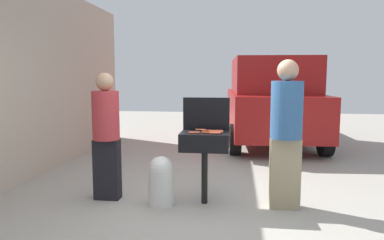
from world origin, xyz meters
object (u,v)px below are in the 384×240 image
at_px(person_right, 286,129).
at_px(bbq_grill, 205,144).
at_px(hot_dog_0, 194,133).
at_px(propane_tank, 161,180).
at_px(hot_dog_4, 215,131).
at_px(hot_dog_3, 201,130).
at_px(hot_dog_5, 215,133).
at_px(hot_dog_7, 218,132).
at_px(person_left, 106,132).
at_px(hot_dog_6, 207,133).
at_px(parked_minivan, 270,100).
at_px(hot_dog_2, 207,131).
at_px(hot_dog_1, 218,131).

bearing_deg(person_right, bbq_grill, -12.06).
distance_m(hot_dog_0, propane_tank, 0.73).
distance_m(bbq_grill, propane_tank, 0.70).
bearing_deg(person_right, hot_dog_4, -12.92).
relative_size(hot_dog_3, hot_dog_4, 1.00).
xyz_separation_m(bbq_grill, propane_tank, (-0.53, -0.13, -0.45)).
relative_size(hot_dog_5, hot_dog_7, 1.00).
height_order(bbq_grill, hot_dog_0, hot_dog_0).
bearing_deg(hot_dog_7, hot_dog_0, -166.12).
height_order(hot_dog_7, person_left, person_left).
xyz_separation_m(hot_dog_6, propane_tank, (-0.57, -0.03, -0.60)).
distance_m(hot_dog_5, hot_dog_6, 0.10).
relative_size(hot_dog_6, parked_minivan, 0.03).
bearing_deg(hot_dog_2, person_right, -5.70).
relative_size(hot_dog_0, hot_dog_4, 1.00).
distance_m(bbq_grill, parked_minivan, 4.61).
relative_size(propane_tank, person_right, 0.34).
distance_m(hot_dog_3, person_right, 1.06).
bearing_deg(person_left, hot_dog_0, -13.63).
bearing_deg(propane_tank, person_left, 169.18).
distance_m(hot_dog_7, parked_minivan, 4.62).
distance_m(hot_dog_5, parked_minivan, 4.70).
bearing_deg(propane_tank, person_right, 3.64).
distance_m(hot_dog_6, person_right, 0.95).
bearing_deg(hot_dog_1, hot_dog_7, -88.52).
height_order(hot_dog_2, person_right, person_right).
distance_m(hot_dog_1, parked_minivan, 4.51).
bearing_deg(hot_dog_5, hot_dog_1, 82.70).
distance_m(hot_dog_7, propane_tank, 0.92).
height_order(hot_dog_6, propane_tank, hot_dog_6).
bearing_deg(hot_dog_7, person_right, 1.71).
bearing_deg(hot_dog_4, person_right, -2.89).
distance_m(propane_tank, person_left, 0.95).
bearing_deg(hot_dog_6, hot_dog_4, 52.64).
relative_size(hot_dog_1, propane_tank, 0.21).
distance_m(hot_dog_7, person_right, 0.82).
xyz_separation_m(bbq_grill, hot_dog_0, (-0.12, -0.13, 0.16)).
bearing_deg(parked_minivan, hot_dog_1, 73.57).
bearing_deg(hot_dog_4, hot_dog_3, 148.53).
bearing_deg(parked_minivan, person_left, 57.67).
bearing_deg(hot_dog_4, hot_dog_2, 152.89).
distance_m(bbq_grill, hot_dog_3, 0.21).
bearing_deg(hot_dog_7, hot_dog_1, 91.48).
relative_size(hot_dog_4, person_left, 0.08).
distance_m(hot_dog_6, propane_tank, 0.83).
bearing_deg(hot_dog_6, hot_dog_2, 96.10).
xyz_separation_m(bbq_grill, person_right, (0.98, -0.03, 0.21)).
xyz_separation_m(hot_dog_2, hot_dog_7, (0.14, -0.12, 0.00)).
xyz_separation_m(hot_dog_5, propane_tank, (-0.67, 0.00, -0.60)).
bearing_deg(hot_dog_2, hot_dog_7, -39.98).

